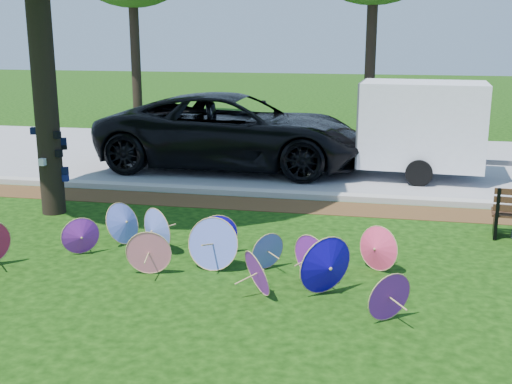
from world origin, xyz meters
TOP-DOWN VIEW (x-y plane):
  - ground at (0.00, 0.00)m, footprint 90.00×90.00m
  - mulch_strip at (0.00, 4.50)m, footprint 90.00×1.00m
  - curb at (0.00, 5.20)m, footprint 90.00×0.30m
  - street at (0.00, 9.35)m, footprint 90.00×8.00m
  - parasol_pile at (0.08, 0.76)m, footprint 6.44×2.76m
  - black_van at (-1.24, 7.87)m, footprint 6.74×3.13m
  - cargo_trailer at (3.30, 7.64)m, footprint 2.88×1.92m

SIDE VIEW (x-z plane):
  - ground at x=0.00m, z-range 0.00..0.00m
  - mulch_strip at x=0.00m, z-range 0.00..0.01m
  - street at x=0.00m, z-range 0.00..0.01m
  - curb at x=0.00m, z-range 0.00..0.12m
  - parasol_pile at x=0.08m, z-range -0.06..0.76m
  - black_van at x=-1.24m, z-range 0.00..1.87m
  - cargo_trailer at x=3.30m, z-range 0.00..2.55m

